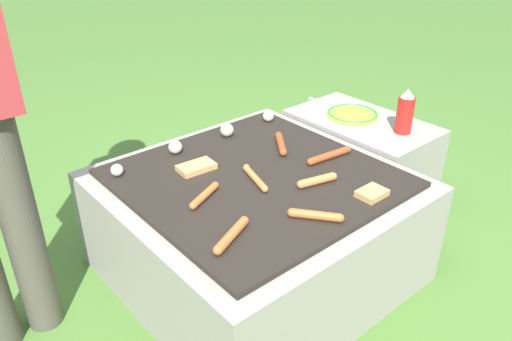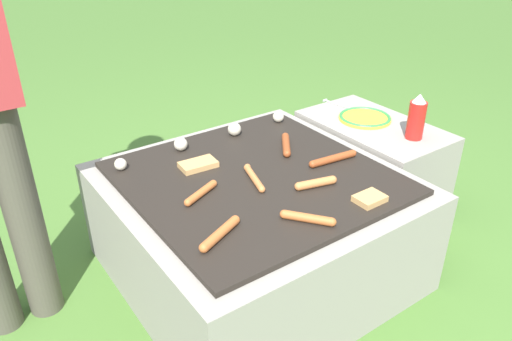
{
  "view_description": "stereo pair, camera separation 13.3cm",
  "coord_description": "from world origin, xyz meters",
  "px_view_note": "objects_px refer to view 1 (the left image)",
  "views": [
    {
      "loc": [
        -0.97,
        -1.13,
        1.24
      ],
      "look_at": [
        0.0,
        0.0,
        0.43
      ],
      "focal_mm": 35.0,
      "sensor_mm": 36.0,
      "label": 1
    },
    {
      "loc": [
        -0.86,
        -1.21,
        1.24
      ],
      "look_at": [
        0.0,
        0.0,
        0.43
      ],
      "focal_mm": 35.0,
      "sensor_mm": 36.0,
      "label": 2
    }
  ],
  "objects_px": {
    "condiment_bottle": "(405,112)",
    "fork_utensil": "(327,103)",
    "sausage_front_center": "(255,178)",
    "plate_colorful": "(353,114)"
  },
  "relations": [
    {
      "from": "condiment_bottle",
      "to": "sausage_front_center",
      "type": "bearing_deg",
      "value": 173.0
    },
    {
      "from": "plate_colorful",
      "to": "fork_utensil",
      "type": "height_order",
      "value": "plate_colorful"
    },
    {
      "from": "fork_utensil",
      "to": "plate_colorful",
      "type": "bearing_deg",
      "value": -99.01
    },
    {
      "from": "condiment_bottle",
      "to": "fork_utensil",
      "type": "height_order",
      "value": "condiment_bottle"
    },
    {
      "from": "sausage_front_center",
      "to": "fork_utensil",
      "type": "xyz_separation_m",
      "value": [
        0.72,
        0.33,
        -0.01
      ]
    },
    {
      "from": "condiment_bottle",
      "to": "plate_colorful",
      "type": "bearing_deg",
      "value": 94.48
    },
    {
      "from": "plate_colorful",
      "to": "condiment_bottle",
      "type": "xyz_separation_m",
      "value": [
        0.02,
        -0.24,
        0.08
      ]
    },
    {
      "from": "sausage_front_center",
      "to": "plate_colorful",
      "type": "xyz_separation_m",
      "value": [
        0.69,
        0.16,
        -0.0
      ]
    },
    {
      "from": "condiment_bottle",
      "to": "fork_utensil",
      "type": "distance_m",
      "value": 0.42
    },
    {
      "from": "sausage_front_center",
      "to": "condiment_bottle",
      "type": "height_order",
      "value": "condiment_bottle"
    }
  ]
}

